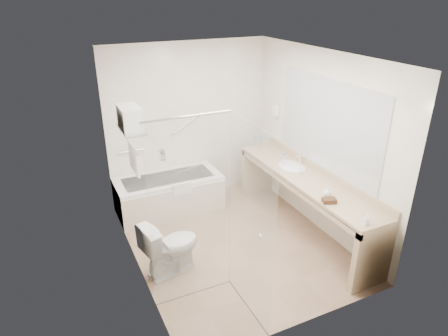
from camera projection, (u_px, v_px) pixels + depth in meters
name	position (u px, v px, depth m)	size (l,w,h in m)	color
floor	(233.00, 242.00, 5.48)	(3.20, 3.20, 0.00)	#98765E
ceiling	(235.00, 56.00, 4.45)	(2.60, 3.20, 0.10)	silver
wall_back	(189.00, 123.00, 6.29)	(2.60, 0.10, 2.50)	silver
wall_front	(313.00, 220.00, 3.65)	(2.60, 0.10, 2.50)	silver
wall_left	(131.00, 178.00, 4.46)	(0.10, 3.20, 2.50)	silver
wall_right	(319.00, 143.00, 5.48)	(0.10, 3.20, 2.50)	silver
bathtub	(169.00, 194.00, 6.20)	(1.60, 0.73, 0.59)	white
grab_bar_short	(131.00, 151.00, 6.01)	(0.03, 0.03, 0.40)	silver
grab_bar_long	(187.00, 124.00, 6.23)	(0.03, 0.03, 0.60)	silver
shower_enclosure	(219.00, 218.00, 4.04)	(0.96, 0.91, 2.11)	silver
towel_shelf	(130.00, 125.00, 4.59)	(0.24, 0.55, 0.81)	silver
vanity_counter	(305.00, 191.00, 5.50)	(0.55, 2.70, 0.95)	tan
sink	(291.00, 168.00, 5.76)	(0.40, 0.52, 0.14)	white
faucet	(300.00, 159.00, 5.77)	(0.03, 0.03, 0.14)	silver
mirror	(328.00, 125.00, 5.22)	(0.02, 2.00, 1.20)	#B5BBC2
hairdryer_unit	(276.00, 110.00, 6.24)	(0.08, 0.10, 0.18)	silver
toilet	(171.00, 247.00, 4.80)	(0.40, 0.72, 0.70)	white
amenity_basket	(329.00, 201.00, 4.76)	(0.16, 0.11, 0.05)	#432817
soap_bottle_a	(366.00, 222.00, 4.32)	(0.05, 0.11, 0.05)	silver
soap_bottle_b	(327.00, 192.00, 4.90)	(0.10, 0.13, 0.10)	silver
water_bottle_left	(283.00, 161.00, 5.65)	(0.07, 0.07, 0.22)	silver
water_bottle_mid	(260.00, 142.00, 6.40)	(0.06, 0.06, 0.18)	silver
water_bottle_right	(256.00, 143.00, 6.37)	(0.06, 0.06, 0.18)	silver
drinking_glass_near	(284.00, 162.00, 5.77)	(0.07, 0.07, 0.08)	silver
drinking_glass_far	(301.00, 171.00, 5.51)	(0.06, 0.06, 0.08)	silver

